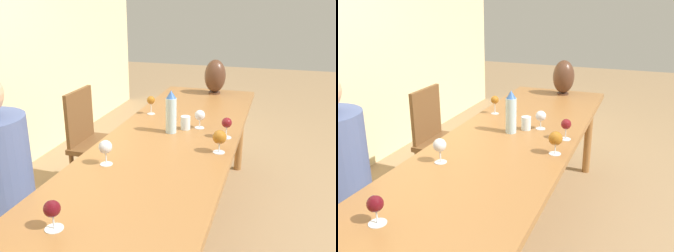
{
  "view_description": "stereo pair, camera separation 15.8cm",
  "coord_description": "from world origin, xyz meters",
  "views": [
    {
      "loc": [
        -1.98,
        -0.61,
        1.57
      ],
      "look_at": [
        0.03,
        0.0,
        0.85
      ],
      "focal_mm": 40.0,
      "sensor_mm": 36.0,
      "label": 1
    },
    {
      "loc": [
        -1.93,
        -0.76,
        1.57
      ],
      "look_at": [
        0.03,
        0.0,
        0.85
      ],
      "focal_mm": 40.0,
      "sensor_mm": 36.0,
      "label": 2
    }
  ],
  "objects": [
    {
      "name": "water_tumbler",
      "position": [
        0.28,
        -0.04,
        0.79
      ],
      "size": [
        0.06,
        0.06,
        0.09
      ],
      "color": "silver",
      "rests_on": "dining_table"
    },
    {
      "name": "wine_glass_2",
      "position": [
        0.2,
        -0.33,
        0.84
      ],
      "size": [
        0.07,
        0.07,
        0.13
      ],
      "color": "silver",
      "rests_on": "dining_table"
    },
    {
      "name": "wine_glass_4",
      "position": [
        -0.95,
        0.15,
        0.83
      ],
      "size": [
        0.07,
        0.07,
        0.12
      ],
      "color": "silver",
      "rests_on": "dining_table"
    },
    {
      "name": "water_bottle",
      "position": [
        0.19,
        0.03,
        0.88
      ],
      "size": [
        0.07,
        0.07,
        0.28
      ],
      "color": "#ADCCD6",
      "rests_on": "dining_table"
    },
    {
      "name": "wine_glass_5",
      "position": [
        0.33,
        -0.13,
        0.83
      ],
      "size": [
        0.07,
        0.07,
        0.12
      ],
      "color": "silver",
      "rests_on": "dining_table"
    },
    {
      "name": "wine_glass_0",
      "position": [
        -0.05,
        -0.32,
        0.84
      ],
      "size": [
        0.08,
        0.08,
        0.13
      ],
      "color": "silver",
      "rests_on": "dining_table"
    },
    {
      "name": "vase",
      "position": [
        1.3,
        -0.06,
        0.91
      ],
      "size": [
        0.19,
        0.19,
        0.31
      ],
      "color": "#4C2D1E",
      "rests_on": "dining_table"
    },
    {
      "name": "dining_table",
      "position": [
        0.0,
        0.0,
        0.68
      ],
      "size": [
        2.92,
        0.8,
        0.75
      ],
      "color": "#936033",
      "rests_on": "ground_plane"
    },
    {
      "name": "wine_glass_3",
      "position": [
        0.54,
        0.28,
        0.85
      ],
      "size": [
        0.06,
        0.06,
        0.14
      ],
      "color": "silver",
      "rests_on": "dining_table"
    },
    {
      "name": "ground_plane",
      "position": [
        0.0,
        0.0,
        0.0
      ],
      "size": [
        14.0,
        14.0,
        0.0
      ],
      "primitive_type": "plane",
      "color": "#937551"
    },
    {
      "name": "wine_glass_1",
      "position": [
        -0.37,
        0.21,
        0.84
      ],
      "size": [
        0.07,
        0.07,
        0.13
      ],
      "color": "silver",
      "rests_on": "dining_table"
    },
    {
      "name": "chair_far",
      "position": [
        0.58,
        0.78,
        0.48
      ],
      "size": [
        0.44,
        0.44,
        0.88
      ],
      "color": "brown",
      "rests_on": "ground_plane"
    }
  ]
}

